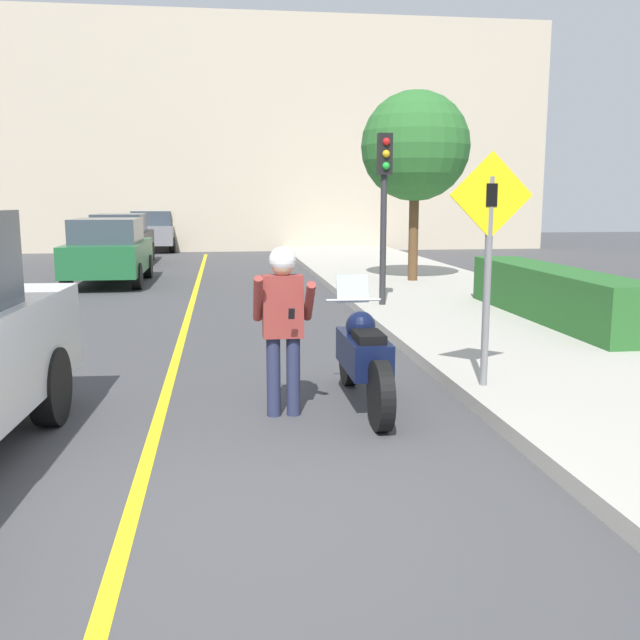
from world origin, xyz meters
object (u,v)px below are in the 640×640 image
object	(u,v)px
street_tree	(415,147)
parked_car_green	(109,251)
traffic_light	(384,186)
motorcycle	(363,357)
parked_car_black	(121,239)
crossing_sign	(489,247)
parked_car_grey	(154,230)
person_biker	(283,313)

from	to	relation	value
street_tree	parked_car_green	world-z (taller)	street_tree
traffic_light	parked_car_green	distance (m)	8.31
motorcycle	parked_car_black	world-z (taller)	parked_car_black
crossing_sign	parked_car_black	distance (m)	18.55
street_tree	parked_car_black	world-z (taller)	street_tree
motorcycle	traffic_light	world-z (taller)	traffic_light
parked_car_green	parked_car_grey	size ratio (longest dim) A/B	1.00
person_biker	street_tree	size ratio (longest dim) A/B	0.37
parked_car_green	motorcycle	bearing A→B (deg)	-69.51
crossing_sign	motorcycle	bearing A→B (deg)	-179.01
parked_car_grey	parked_car_black	bearing A→B (deg)	-94.78
crossing_sign	parked_car_grey	size ratio (longest dim) A/B	0.60
crossing_sign	parked_car_grey	distance (m)	24.37
traffic_light	street_tree	bearing A→B (deg)	67.32
crossing_sign	parked_car_black	xyz separation A→B (m)	(-6.19, 17.46, -0.81)
parked_car_black	parked_car_grey	size ratio (longest dim) A/B	1.00
parked_car_black	parked_car_grey	xyz separation A→B (m)	(0.52, 6.22, 0.00)
traffic_light	street_tree	size ratio (longest dim) A/B	0.70
traffic_light	parked_car_green	world-z (taller)	traffic_light
traffic_light	street_tree	distance (m)	4.44
person_biker	street_tree	bearing A→B (deg)	68.27
crossing_sign	person_biker	bearing A→B (deg)	-172.32
traffic_light	crossing_sign	bearing A→B (deg)	-92.19
street_tree	motorcycle	bearing A→B (deg)	-107.91
crossing_sign	street_tree	xyz separation A→B (m)	(1.90, 10.04, 1.76)
person_biker	parked_car_black	size ratio (longest dim) A/B	0.41
motorcycle	parked_car_black	bearing A→B (deg)	105.47
person_biker	traffic_light	bearing A→B (deg)	68.87
motorcycle	crossing_sign	world-z (taller)	crossing_sign
parked_car_green	parked_car_black	world-z (taller)	same
motorcycle	street_tree	size ratio (longest dim) A/B	0.52
person_biker	crossing_sign	xyz separation A→B (m)	(2.22, 0.30, 0.62)
motorcycle	person_biker	size ratio (longest dim) A/B	1.40
motorcycle	person_biker	bearing A→B (deg)	-162.39
motorcycle	parked_car_grey	distance (m)	24.10
parked_car_black	person_biker	bearing A→B (deg)	-77.40
crossing_sign	parked_car_green	xyz separation A→B (m)	(-5.71, 11.64, -0.81)
motorcycle	street_tree	xyz separation A→B (m)	(3.25, 10.06, 2.90)
crossing_sign	parked_car_green	distance (m)	12.99
parked_car_black	parked_car_grey	distance (m)	6.25
street_tree	parked_car_grey	xyz separation A→B (m)	(-7.57, 13.65, -2.57)
crossing_sign	parked_car_black	world-z (taller)	crossing_sign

